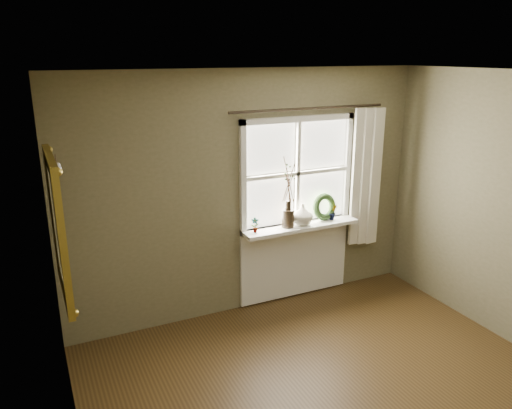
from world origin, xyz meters
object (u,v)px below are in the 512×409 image
object	(u,v)px
dark_jug	(288,218)
wreath	(324,210)
cream_vase	(303,214)
gilt_mirror	(57,227)

from	to	relation	value
dark_jug	wreath	xyz separation A→B (m)	(0.49, 0.04, 0.02)
dark_jug	wreath	size ratio (longest dim) A/B	0.63
cream_vase	gilt_mirror	world-z (taller)	gilt_mirror
dark_jug	cream_vase	distance (m)	0.18
dark_jug	wreath	bearing A→B (deg)	4.67
dark_jug	cream_vase	world-z (taller)	cream_vase
wreath	dark_jug	bearing A→B (deg)	176.46
cream_vase	gilt_mirror	xyz separation A→B (m)	(-2.53, -0.71, 0.47)
gilt_mirror	cream_vase	bearing A→B (deg)	15.72
wreath	cream_vase	bearing A→B (deg)	179.23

